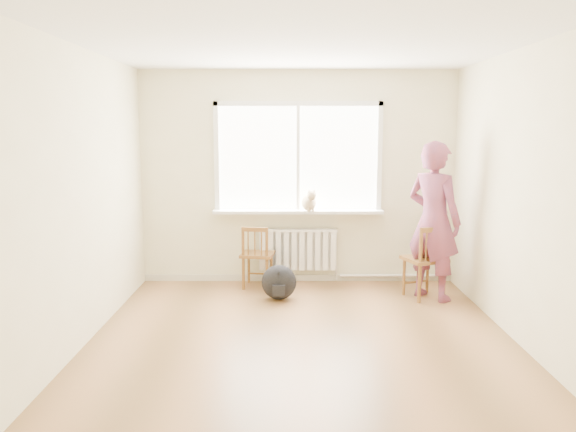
{
  "coord_description": "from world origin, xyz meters",
  "views": [
    {
      "loc": [
        -0.14,
        -4.9,
        1.96
      ],
      "look_at": [
        -0.13,
        1.2,
        1.02
      ],
      "focal_mm": 35.0,
      "sensor_mm": 36.0,
      "label": 1
    }
  ],
  "objects_px": {
    "backpack": "(279,282)",
    "chair_left": "(257,257)",
    "cat": "(309,202)",
    "chair_right": "(427,262)",
    "person": "(434,221)"
  },
  "relations": [
    {
      "from": "chair_left",
      "to": "person",
      "type": "height_order",
      "value": "person"
    },
    {
      "from": "cat",
      "to": "backpack",
      "type": "height_order",
      "value": "cat"
    },
    {
      "from": "chair_left",
      "to": "chair_right",
      "type": "distance_m",
      "value": 2.05
    },
    {
      "from": "chair_left",
      "to": "chair_right",
      "type": "bearing_deg",
      "value": 176.2
    },
    {
      "from": "chair_left",
      "to": "chair_right",
      "type": "height_order",
      "value": "chair_right"
    },
    {
      "from": "backpack",
      "to": "chair_left",
      "type": "bearing_deg",
      "value": 120.34
    },
    {
      "from": "chair_right",
      "to": "person",
      "type": "distance_m",
      "value": 0.48
    },
    {
      "from": "chair_right",
      "to": "backpack",
      "type": "xyz_separation_m",
      "value": [
        -1.72,
        -0.03,
        -0.24
      ]
    },
    {
      "from": "chair_right",
      "to": "backpack",
      "type": "height_order",
      "value": "chair_right"
    },
    {
      "from": "chair_left",
      "to": "cat",
      "type": "relative_size",
      "value": 1.86
    },
    {
      "from": "person",
      "to": "cat",
      "type": "height_order",
      "value": "person"
    },
    {
      "from": "person",
      "to": "cat",
      "type": "bearing_deg",
      "value": 24.41
    },
    {
      "from": "person",
      "to": "chair_right",
      "type": "bearing_deg",
      "value": 61.81
    },
    {
      "from": "chair_left",
      "to": "person",
      "type": "xyz_separation_m",
      "value": [
        2.07,
        -0.44,
        0.52
      ]
    },
    {
      "from": "person",
      "to": "cat",
      "type": "relative_size",
      "value": 4.33
    }
  ]
}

